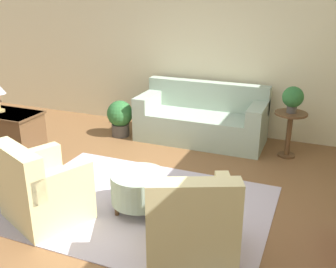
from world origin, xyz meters
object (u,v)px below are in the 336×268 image
Objects in this scene: armchair_right at (191,224)px; potted_plant_on_side_table at (293,98)px; armchair_left at (41,190)px; side_table at (289,127)px; couch at (202,120)px; ottoman_table at (139,188)px; dresser at (4,138)px; potted_plant_floor at (120,117)px.

potted_plant_on_side_table is (0.59, 2.85, 0.57)m from armchair_right.
armchair_right is at bearing 0.00° from armchair_left.
side_table is 0.46m from potted_plant_on_side_table.
couch is 2.00× the size of armchair_right.
ottoman_table is at bearing -121.58° from potted_plant_on_side_table.
armchair_right is at bearing -74.35° from couch.
armchair_right is 2.96m from potted_plant_on_side_table.
couch is 1.56m from potted_plant_on_side_table.
dresser is (-3.75, -1.88, -0.04)m from side_table.
potted_plant_floor is (-0.49, 2.68, -0.01)m from armchair_left.
ottoman_table is at bearing -89.27° from couch.
dresser is 4.23m from potted_plant_on_side_table.
couch reaches higher than armchair_left.
ottoman_table is 2.70m from side_table.
armchair_left is 3.72m from potted_plant_on_side_table.
potted_plant_floor reaches higher than ottoman_table.
couch reaches higher than side_table.
ottoman_table is at bearing -9.88° from dresser.
potted_plant_on_side_table is at bearing 26.67° from dresser.
dresser is (-2.34, 0.41, 0.13)m from ottoman_table.
side_table is 4.20m from dresser.
potted_plant_on_side_table reaches higher than side_table.
armchair_left is at bearing -79.73° from potted_plant_floor.
ottoman_table is 2.76m from potted_plant_on_side_table.
couch is at bearing 13.96° from potted_plant_floor.
potted_plant_floor is (-2.81, -0.17, -0.12)m from side_table.
side_table reaches higher than ottoman_table.
ottoman_table is 0.91× the size of side_table.
side_table is at bearing 50.73° from armchair_left.
potted_plant_floor is at bearing 61.38° from dresser.
couch is 3.10m from dresser.
armchair_left reaches higher than potted_plant_floor.
ottoman_table is 1.63× the size of potted_plant_on_side_table.
potted_plant_floor is at bearing -166.04° from couch.
side_table reaches higher than potted_plant_floor.
couch is 3.35× the size of potted_plant_floor.
dresser is (-1.42, 0.96, 0.07)m from armchair_left.
side_table is (1.44, -0.17, 0.12)m from couch.
armchair_right is 3.48m from potted_plant_floor.
couch is 2.47m from ottoman_table.
armchair_left is 3.68m from side_table.
armchair_left is 1.65× the size of ottoman_table.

